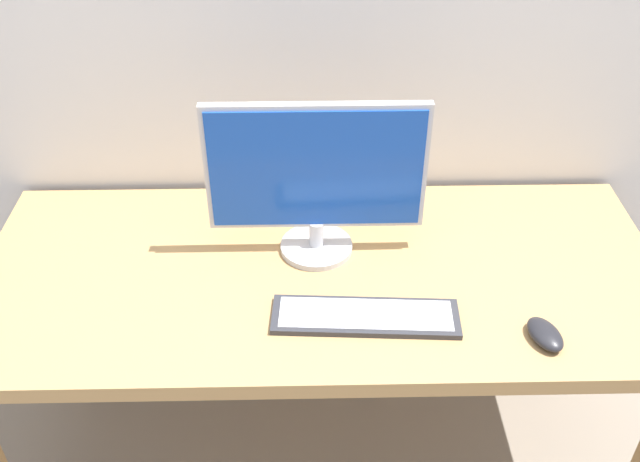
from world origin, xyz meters
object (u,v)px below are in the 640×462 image
at_px(keyboard_primary, 365,316).
at_px(mouse, 545,334).
at_px(desk, 321,294).
at_px(monitor, 316,177).

xyz_separation_m(keyboard_primary, mouse, (0.39, -0.07, 0.01)).
distance_m(desk, monitor, 0.31).
bearing_deg(monitor, mouse, -34.43).
xyz_separation_m(monitor, mouse, (0.49, -0.34, -0.20)).
relative_size(desk, mouse, 15.71).
relative_size(monitor, mouse, 4.93).
distance_m(monitor, mouse, 0.63).
distance_m(desk, keyboard_primary, 0.22).
bearing_deg(monitor, desk, -83.45).
xyz_separation_m(desk, monitor, (-0.01, 0.09, 0.29)).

